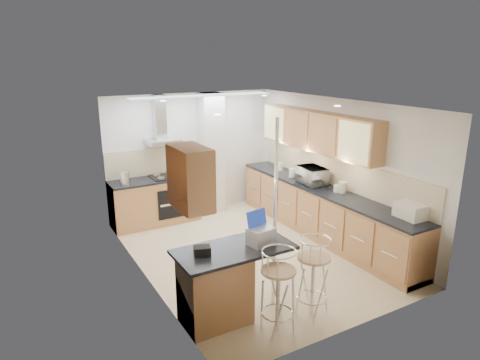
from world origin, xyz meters
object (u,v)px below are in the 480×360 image
microwave (312,176)px  bar_stool_end (313,277)px  laptop (261,236)px  bar_stool_near (278,291)px  bread_bin (411,211)px

microwave → bar_stool_end: size_ratio=0.54×
laptop → bar_stool_near: size_ratio=0.29×
microwave → bar_stool_end: microwave is taller
microwave → bar_stool_near: 3.30m
bar_stool_end → bread_bin: size_ratio=2.54×
microwave → bread_bin: size_ratio=1.38×
microwave → laptop: size_ratio=1.83×
laptop → bar_stool_near: laptop is taller
bar_stool_end → bread_bin: bearing=-32.9°
laptop → bar_stool_end: laptop is taller
laptop → bar_stool_near: bearing=-105.8°
microwave → laptop: bearing=134.4°
bar_stool_near → bar_stool_end: bar_stool_near is taller
laptop → bread_bin: size_ratio=0.75×
bar_stool_near → bread_bin: size_ratio=2.56×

